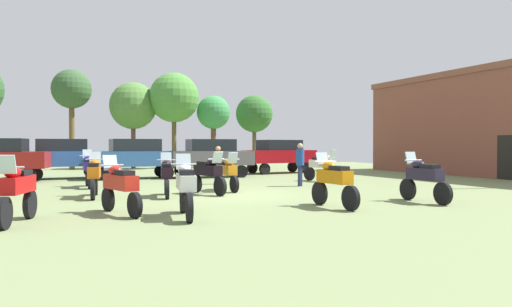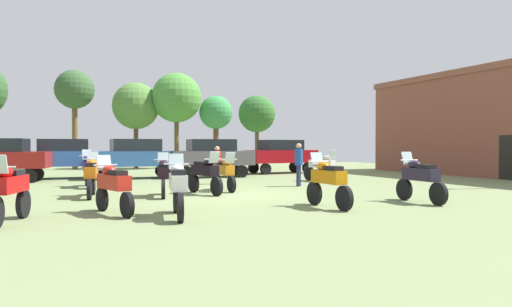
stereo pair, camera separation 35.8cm
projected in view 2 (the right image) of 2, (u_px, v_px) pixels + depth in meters
name	position (u px, v px, depth m)	size (l,w,h in m)	color
ground_plane	(224.00, 195.00, 16.84)	(44.00, 52.00, 0.02)	#738353
brick_building	(504.00, 123.00, 27.70)	(6.12, 15.97, 5.88)	brown
motorcycle_1	(87.00, 169.00, 19.84)	(0.62, 2.22, 1.51)	black
motorcycle_2	(420.00, 178.00, 14.55)	(0.62, 2.17, 1.49)	black
motorcycle_3	(205.00, 173.00, 17.05)	(0.77, 2.20, 1.48)	black
motorcycle_4	(178.00, 186.00, 11.62)	(0.69, 2.29, 1.49)	black
motorcycle_5	(163.00, 175.00, 16.27)	(0.71, 2.10, 1.45)	black
motorcycle_6	(322.00, 166.00, 22.91)	(0.85, 2.23, 1.48)	black
motorcycle_7	(328.00, 181.00, 13.37)	(0.62, 2.13, 1.50)	black
motorcycle_8	(224.00, 172.00, 18.23)	(0.62, 2.09, 1.44)	black
motorcycle_9	(10.00, 190.00, 10.68)	(0.81, 2.17, 1.50)	black
motorcycle_11	(113.00, 185.00, 12.14)	(0.81, 2.17, 1.45)	black
motorcycle_12	(91.00, 175.00, 16.07)	(0.66, 2.26, 1.48)	black
car_2	(281.00, 154.00, 29.59)	(4.50, 2.35, 2.00)	black
car_4	(136.00, 155.00, 24.94)	(4.34, 1.90, 2.00)	black
car_5	(62.00, 155.00, 24.88)	(4.36, 1.94, 2.00)	black
car_6	(211.00, 155.00, 25.91)	(4.38, 2.01, 2.00)	black
person_1	(217.00, 162.00, 21.43)	(0.48, 0.48, 1.65)	#322B44
person_2	(299.00, 161.00, 20.30)	(0.48, 0.48, 1.77)	#1F2646
tree_2	(176.00, 98.00, 35.69)	(3.59, 3.59, 6.92)	brown
tree_3	(136.00, 106.00, 35.73)	(3.38, 3.38, 6.22)	brown
tree_6	(216.00, 113.00, 36.95)	(2.50, 2.50, 5.40)	brown
tree_7	(75.00, 91.00, 33.92)	(2.67, 2.67, 6.87)	brown
tree_8	(257.00, 114.00, 38.30)	(2.88, 2.88, 5.55)	brown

